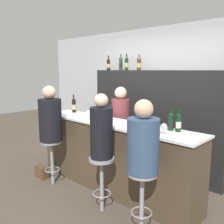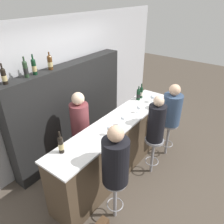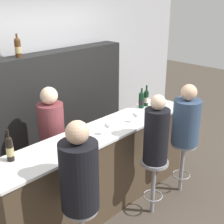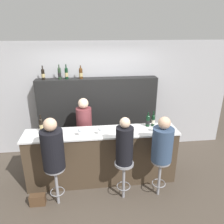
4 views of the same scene
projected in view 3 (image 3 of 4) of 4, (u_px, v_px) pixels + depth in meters
name	position (u px, v px, depth m)	size (l,w,h in m)	color
ground_plane	(117.00, 214.00, 3.88)	(16.00, 16.00, 0.00)	#4C4238
wall_back	(37.00, 88.00, 4.42)	(6.40, 0.05, 2.60)	#B2B2B7
bar_counter	(102.00, 169.00, 3.85)	(2.85, 0.55, 1.06)	#473828
back_bar_cabinet	(48.00, 117.00, 4.42)	(2.67, 0.28, 1.82)	black
wine_bottle_counter_0	(10.00, 148.00, 2.97)	(0.07, 0.07, 0.33)	black
wine_bottle_counter_1	(141.00, 100.00, 4.31)	(0.08, 0.08, 0.28)	black
wine_bottle_counter_2	(146.00, 98.00, 4.38)	(0.07, 0.07, 0.30)	black
wine_bottle_backbar_3	(18.00, 47.00, 3.81)	(0.08, 0.08, 0.28)	#4C2D14
wine_glass_0	(84.00, 136.00, 3.28)	(0.07, 0.07, 0.15)	silver
wine_glass_1	(107.00, 126.00, 3.51)	(0.07, 0.07, 0.15)	silver
wine_glass_2	(135.00, 115.00, 3.85)	(0.07, 0.07, 0.13)	silver
wine_glass_3	(160.00, 104.00, 4.19)	(0.08, 0.08, 0.14)	silver
bar_stool_left	(81.00, 222.00, 2.95)	(0.33, 0.33, 0.73)	gray
guest_seated_left	(79.00, 172.00, 2.75)	(0.35, 0.35, 0.86)	black
bar_stool_middle	(154.00, 174.00, 3.72)	(0.33, 0.33, 0.73)	gray
guest_seated_middle	(156.00, 133.00, 3.52)	(0.29, 0.29, 0.82)	black
bar_stool_right	(183.00, 155.00, 4.15)	(0.33, 0.33, 0.73)	gray
guest_seated_right	(186.00, 119.00, 3.96)	(0.35, 0.35, 0.80)	#334766
bartender	(53.00, 150.00, 3.93)	(0.32, 0.32, 1.54)	brown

